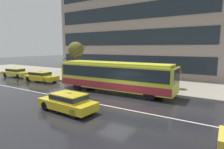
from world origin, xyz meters
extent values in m
plane|color=black|center=(0.00, 0.00, 0.00)|extent=(160.00, 160.00, 0.00)
cube|color=gray|center=(0.00, 9.50, 0.07)|extent=(80.00, 10.00, 0.14)
cube|color=silver|center=(0.00, -1.20, 0.00)|extent=(72.00, 0.14, 0.01)
cube|color=yellow|center=(-1.96, 2.90, 1.57)|extent=(11.76, 2.77, 2.31)
cube|color=yellow|center=(-1.96, 2.90, 2.82)|extent=(11.06, 2.50, 0.20)
cube|color=#1E2833|center=(-1.96, 2.90, 2.03)|extent=(11.30, 2.78, 1.06)
cube|color=#AC2B35|center=(-1.96, 2.90, 0.83)|extent=(11.65, 2.79, 0.65)
cube|color=#1E2833|center=(3.85, 3.04, 2.03)|extent=(0.18, 2.17, 1.15)
cube|color=black|center=(3.70, 3.04, 2.62)|extent=(0.21, 1.88, 0.28)
cylinder|color=black|center=(-6.39, 3.13, 4.11)|extent=(4.20, 0.17, 2.42)
cylinder|color=black|center=(-6.37, 2.43, 4.11)|extent=(4.20, 0.17, 2.42)
cylinder|color=black|center=(2.00, 4.08, 0.52)|extent=(1.05, 0.33, 1.04)
cylinder|color=black|center=(2.05, 1.91, 0.52)|extent=(1.05, 0.33, 1.04)
cylinder|color=black|center=(-5.73, 3.89, 0.52)|extent=(1.05, 0.33, 1.04)
cylinder|color=black|center=(-5.67, 1.72, 0.52)|extent=(1.05, 0.33, 1.04)
cube|color=yellow|center=(-13.03, 2.88, 0.51)|extent=(4.66, 2.14, 0.55)
cube|color=yellow|center=(-13.21, 2.87, 1.02)|extent=(2.56, 1.74, 0.48)
cube|color=#1E2833|center=(-13.21, 2.87, 1.05)|extent=(2.61, 1.76, 0.31)
cube|color=silver|center=(-13.21, 2.87, 1.33)|extent=(0.29, 0.18, 0.12)
cylinder|color=black|center=(-11.59, 3.80, 0.31)|extent=(0.63, 0.24, 0.62)
cylinder|color=black|center=(-11.48, 2.19, 0.31)|extent=(0.63, 0.24, 0.62)
cylinder|color=black|center=(-14.59, 3.58, 0.31)|extent=(0.63, 0.24, 0.62)
cylinder|color=black|center=(-14.47, 1.97, 0.31)|extent=(0.63, 0.24, 0.62)
cube|color=yellow|center=(-1.74, -3.66, 0.51)|extent=(4.33, 1.94, 0.55)
cube|color=yellow|center=(-1.57, -3.67, 1.02)|extent=(2.37, 1.60, 0.48)
cube|color=#1E2833|center=(-1.57, -3.67, 1.05)|extent=(2.41, 1.62, 0.31)
cube|color=silver|center=(-1.57, -3.67, 1.33)|extent=(0.29, 0.17, 0.12)
cylinder|color=black|center=(-3.18, -4.37, 0.31)|extent=(0.63, 0.23, 0.62)
cylinder|color=black|center=(-3.11, -2.83, 0.31)|extent=(0.63, 0.23, 0.62)
cylinder|color=black|center=(-0.37, -4.50, 0.31)|extent=(0.63, 0.23, 0.62)
cylinder|color=black|center=(-0.30, -2.96, 0.31)|extent=(0.63, 0.23, 0.62)
cube|color=yellow|center=(-19.53, 3.46, 0.51)|extent=(4.72, 2.02, 0.55)
cube|color=yellow|center=(-19.72, 3.45, 1.02)|extent=(2.58, 1.66, 0.48)
cube|color=#1E2833|center=(-19.72, 3.45, 1.05)|extent=(2.63, 1.68, 0.31)
cube|color=silver|center=(-19.72, 3.45, 1.33)|extent=(0.29, 0.18, 0.12)
cylinder|color=black|center=(-18.05, 4.33, 0.31)|extent=(0.63, 0.23, 0.62)
cylinder|color=black|center=(-17.96, 2.76, 0.31)|extent=(0.63, 0.23, 0.62)
cylinder|color=black|center=(-21.10, 4.16, 0.31)|extent=(0.63, 0.23, 0.62)
cylinder|color=black|center=(-21.01, 2.59, 0.31)|extent=(0.63, 0.23, 0.62)
cylinder|color=navy|center=(-4.45, 6.97, 0.54)|extent=(0.14, 0.14, 0.79)
cylinder|color=navy|center=(-4.36, 7.10, 0.54)|extent=(0.14, 0.14, 0.79)
cylinder|color=gray|center=(-4.40, 7.03, 1.23)|extent=(0.50, 0.50, 0.60)
sphere|color=#CCB290|center=(-4.40, 7.03, 1.63)|extent=(0.20, 0.20, 0.20)
cone|color=gold|center=(-4.47, 6.93, 1.91)|extent=(1.40, 1.40, 0.32)
cylinder|color=#333333|center=(-4.47, 6.93, 1.38)|extent=(0.02, 0.02, 0.74)
cylinder|color=#4A5348|center=(1.23, 6.90, 0.58)|extent=(0.14, 0.14, 0.88)
cylinder|color=#4A5348|center=(1.09, 6.83, 0.58)|extent=(0.14, 0.14, 0.88)
cylinder|color=navy|center=(1.16, 6.86, 1.31)|extent=(0.49, 0.49, 0.58)
sphere|color=#CF9592|center=(1.16, 6.86, 1.72)|extent=(0.24, 0.24, 0.24)
cone|color=#2B8D4F|center=(1.05, 6.81, 2.02)|extent=(1.40, 1.40, 0.28)
cylinder|color=#333333|center=(1.05, 6.81, 1.49)|extent=(0.02, 0.02, 0.77)
cylinder|color=black|center=(3.03, 7.03, 0.59)|extent=(0.14, 0.14, 0.89)
cylinder|color=black|center=(2.90, 7.12, 0.59)|extent=(0.14, 0.14, 0.89)
cylinder|color=#425054|center=(2.96, 7.08, 1.32)|extent=(0.50, 0.50, 0.58)
sphere|color=tan|center=(2.96, 7.08, 1.73)|extent=(0.24, 0.24, 0.24)
cone|color=red|center=(2.86, 7.14, 2.02)|extent=(1.56, 1.56, 0.31)
cylinder|color=#333333|center=(2.86, 7.14, 1.49)|extent=(0.02, 0.02, 0.76)
cylinder|color=#4F4233|center=(-9.86, 6.04, 1.81)|extent=(0.33, 0.33, 3.35)
cylinder|color=brown|center=(-10.02, 6.44, 2.74)|extent=(0.48, 0.95, 1.08)
cylinder|color=#4C422D|center=(-9.70, 6.47, 3.05)|extent=(0.50, 0.99, 0.84)
cylinder|color=brown|center=(-9.46, 5.57, 2.78)|extent=(0.98, 1.11, 1.02)
cylinder|color=#4A3D32|center=(-9.75, 5.68, 3.30)|extent=(0.40, 0.86, 0.84)
cylinder|color=#4B4430|center=(-10.39, 6.06, 2.88)|extent=(1.15, 0.19, 1.00)
sphere|color=brown|center=(-9.86, 6.04, 4.09)|extent=(2.04, 2.04, 2.04)
cube|color=#A09088|center=(-6.51, 19.85, 11.27)|extent=(27.04, 12.96, 22.54)
cube|color=#1E2833|center=(-6.51, 13.34, 2.07)|extent=(25.42, 0.06, 2.25)
cube|color=#1E2833|center=(-6.51, 13.34, 5.82)|extent=(25.42, 0.06, 2.25)
cube|color=#1E2833|center=(-6.51, 13.34, 9.58)|extent=(25.42, 0.06, 2.25)
camera|label=1|loc=(7.55, -12.66, 4.32)|focal=30.42mm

